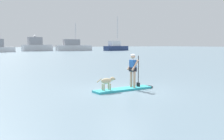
{
  "coord_description": "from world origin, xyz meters",
  "views": [
    {
      "loc": [
        -6.89,
        -10.08,
        2.21
      ],
      "look_at": [
        0.0,
        1.0,
        0.9
      ],
      "focal_mm": 41.15,
      "sensor_mm": 36.0,
      "label": 1
    }
  ],
  "objects_px": {
    "person_paddler": "(133,68)",
    "moored_boat_center": "(116,47)",
    "dog": "(107,81)",
    "moored_boat_far_starboard": "(73,46)",
    "moored_boat_port": "(37,46)",
    "paddleboard": "(127,89)"
  },
  "relations": [
    {
      "from": "moored_boat_center",
      "to": "moored_boat_far_starboard",
      "type": "bearing_deg",
      "value": 160.95
    },
    {
      "from": "moored_boat_port",
      "to": "moored_boat_far_starboard",
      "type": "height_order",
      "value": "moored_boat_far_starboard"
    },
    {
      "from": "moored_boat_center",
      "to": "moored_boat_port",
      "type": "bearing_deg",
      "value": 161.81
    },
    {
      "from": "person_paddler",
      "to": "moored_boat_port",
      "type": "height_order",
      "value": "moored_boat_port"
    },
    {
      "from": "moored_boat_port",
      "to": "moored_boat_far_starboard",
      "type": "distance_m",
      "value": 11.81
    },
    {
      "from": "dog",
      "to": "moored_boat_far_starboard",
      "type": "distance_m",
      "value": 75.63
    },
    {
      "from": "moored_boat_port",
      "to": "moored_boat_far_starboard",
      "type": "bearing_deg",
      "value": -17.14
    },
    {
      "from": "moored_boat_far_starboard",
      "to": "paddleboard",
      "type": "bearing_deg",
      "value": -111.39
    },
    {
      "from": "person_paddler",
      "to": "dog",
      "type": "xyz_separation_m",
      "value": [
        -1.5,
        -0.03,
        -0.54
      ]
    },
    {
      "from": "moored_boat_port",
      "to": "moored_boat_far_starboard",
      "type": "xyz_separation_m",
      "value": [
        11.28,
        -3.48,
        -0.23
      ]
    },
    {
      "from": "person_paddler",
      "to": "moored_boat_port",
      "type": "distance_m",
      "value": 75.16
    },
    {
      "from": "person_paddler",
      "to": "paddleboard",
      "type": "bearing_deg",
      "value": -178.88
    },
    {
      "from": "person_paddler",
      "to": "moored_boat_far_starboard",
      "type": "bearing_deg",
      "value": 68.87
    },
    {
      "from": "dog",
      "to": "moored_boat_far_starboard",
      "type": "xyz_separation_m",
      "value": [
        28.55,
        70.03,
        0.95
      ]
    },
    {
      "from": "person_paddler",
      "to": "moored_boat_center",
      "type": "distance_m",
      "value": 76.97
    },
    {
      "from": "person_paddler",
      "to": "moored_boat_far_starboard",
      "type": "height_order",
      "value": "moored_boat_far_starboard"
    },
    {
      "from": "person_paddler",
      "to": "dog",
      "type": "distance_m",
      "value": 1.59
    },
    {
      "from": "person_paddler",
      "to": "moored_boat_center",
      "type": "relative_size",
      "value": 0.14
    },
    {
      "from": "moored_boat_port",
      "to": "moored_boat_center",
      "type": "relative_size",
      "value": 0.85
    },
    {
      "from": "dog",
      "to": "moored_boat_far_starboard",
      "type": "height_order",
      "value": "moored_boat_far_starboard"
    },
    {
      "from": "dog",
      "to": "moored_boat_port",
      "type": "distance_m",
      "value": 75.52
    },
    {
      "from": "dog",
      "to": "moored_boat_port",
      "type": "xyz_separation_m",
      "value": [
        17.26,
        73.51,
        1.19
      ]
    }
  ]
}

